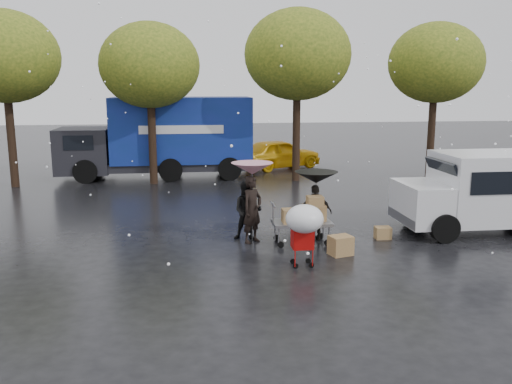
{
  "coord_description": "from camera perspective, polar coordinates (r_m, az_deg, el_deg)",
  "views": [
    {
      "loc": [
        -2.1,
        -12.5,
        4.05
      ],
      "look_at": [
        -0.37,
        1.0,
        1.34
      ],
      "focal_mm": 38.0,
      "sensor_mm": 36.0,
      "label": 1
    }
  ],
  "objects": [
    {
      "name": "white_van",
      "position": [
        16.42,
        23.63,
        0.18
      ],
      "size": [
        4.91,
        2.18,
        2.2
      ],
      "color": "silver",
      "rests_on": "ground"
    },
    {
      "name": "ground",
      "position": [
        13.3,
        2.16,
        -6.46
      ],
      "size": [
        90.0,
        90.0,
        0.0
      ],
      "primitive_type": "plane",
      "color": "black",
      "rests_on": "ground"
    },
    {
      "name": "vendor_cart",
      "position": [
        13.97,
        5.18,
        -2.54
      ],
      "size": [
        1.52,
        0.8,
        1.27
      ],
      "color": "slate",
      "rests_on": "ground"
    },
    {
      "name": "umbrella_black",
      "position": [
        14.07,
        6.35,
        1.53
      ],
      "size": [
        1.12,
        1.12,
        1.84
      ],
      "color": "#4C4C4C",
      "rests_on": "ground"
    },
    {
      "name": "tree_row",
      "position": [
        22.58,
        -3.23,
        13.73
      ],
      "size": [
        21.6,
        4.4,
        7.12
      ],
      "color": "black",
      "rests_on": "ground"
    },
    {
      "name": "person_pink",
      "position": [
        13.98,
        -0.39,
        -1.86
      ],
      "size": [
        0.75,
        0.73,
        1.75
      ],
      "primitive_type": "imported",
      "rotation": [
        0.0,
        0.0,
        0.71
      ],
      "color": "black",
      "rests_on": "ground"
    },
    {
      "name": "blue_truck",
      "position": [
        24.16,
        -9.79,
        5.67
      ],
      "size": [
        8.3,
        2.6,
        3.5
      ],
      "color": "navy",
      "rests_on": "ground"
    },
    {
      "name": "person_middle",
      "position": [
        14.23,
        -0.89,
        -2.02
      ],
      "size": [
        0.85,
        0.72,
        1.55
      ],
      "primitive_type": "imported",
      "rotation": [
        0.0,
        0.0,
        -0.18
      ],
      "color": "black",
      "rests_on": "ground"
    },
    {
      "name": "box_ground_near",
      "position": [
        13.27,
        8.9,
        -5.58
      ],
      "size": [
        0.61,
        0.54,
        0.47
      ],
      "primitive_type": "cube",
      "rotation": [
        0.0,
        0.0,
        0.28
      ],
      "color": "brown",
      "rests_on": "ground"
    },
    {
      "name": "shopping_cart",
      "position": [
        12.0,
        5.09,
        -3.18
      ],
      "size": [
        0.84,
        0.84,
        1.46
      ],
      "color": "#B10B0A",
      "rests_on": "ground"
    },
    {
      "name": "umbrella_pink",
      "position": [
        13.78,
        -0.4,
        2.47
      ],
      "size": [
        1.07,
        1.07,
        2.1
      ],
      "color": "#4C4C4C",
      "rests_on": "ground"
    },
    {
      "name": "person_black",
      "position": [
        14.26,
        6.27,
        -2.2
      ],
      "size": [
        0.88,
        0.39,
        1.49
      ],
      "primitive_type": "imported",
      "rotation": [
        0.0,
        0.0,
        3.12
      ],
      "color": "black",
      "rests_on": "ground"
    },
    {
      "name": "yellow_taxi",
      "position": [
        26.49,
        2.41,
        4.05
      ],
      "size": [
        4.57,
        3.34,
        1.45
      ],
      "primitive_type": "imported",
      "rotation": [
        0.0,
        0.0,
        2.01
      ],
      "color": "#EBAE0C",
      "rests_on": "ground"
    },
    {
      "name": "box_ground_far",
      "position": [
        14.87,
        13.2,
        -4.2
      ],
      "size": [
        0.43,
        0.34,
        0.32
      ],
      "primitive_type": "cube",
      "rotation": [
        0.0,
        0.0,
        -0.05
      ],
      "color": "brown",
      "rests_on": "ground"
    }
  ]
}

